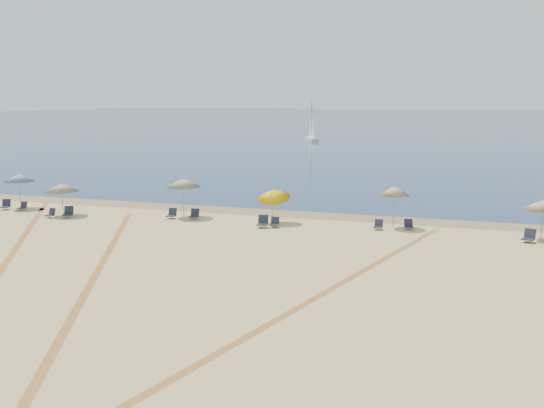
{
  "coord_description": "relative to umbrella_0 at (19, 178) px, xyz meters",
  "views": [
    {
      "loc": [
        11.61,
        -16.14,
        7.8
      ],
      "look_at": [
        0.0,
        20.0,
        1.3
      ],
      "focal_mm": 41.04,
      "sensor_mm": 36.0,
      "label": 1
    }
  ],
  "objects": [
    {
      "name": "ground",
      "position": [
        18.9,
        -20.03,
        -2.2
      ],
      "size": [
        160.0,
        160.0,
        0.0
      ],
      "primitive_type": "plane",
      "color": "tan",
      "rests_on": "ground"
    },
    {
      "name": "ocean",
      "position": [
        18.9,
        204.97,
        -2.2
      ],
      "size": [
        500.0,
        500.0,
        0.0
      ],
      "primitive_type": "plane",
      "color": "#0C2151",
      "rests_on": "ground"
    },
    {
      "name": "wet_sand",
      "position": [
        18.9,
        3.97,
        -2.2
      ],
      "size": [
        500.0,
        500.0,
        0.0
      ],
      "primitive_type": "plane",
      "color": "olive",
      "rests_on": "ground"
    },
    {
      "name": "umbrella_0",
      "position": [
        0.0,
        0.0,
        0.0
      ],
      "size": [
        2.08,
        2.08,
        2.55
      ],
      "color": "gray",
      "rests_on": "ground"
    },
    {
      "name": "umbrella_1",
      "position": [
        4.57,
        -1.38,
        -0.3
      ],
      "size": [
        2.24,
        2.24,
        2.24
      ],
      "color": "gray",
      "rests_on": "ground"
    },
    {
      "name": "umbrella_2",
      "position": [
        12.57,
        0.57,
        0.09
      ],
      "size": [
        2.28,
        2.28,
        2.63
      ],
      "color": "gray",
      "rests_on": "ground"
    },
    {
      "name": "umbrella_3",
      "position": [
        18.86,
        0.47,
        -0.34
      ],
      "size": [
        2.09,
        2.16,
        2.44
      ],
      "color": "gray",
      "rests_on": "ground"
    },
    {
      "name": "umbrella_4",
      "position": [
        26.21,
        1.37,
        0.07
      ],
      "size": [
        1.87,
        1.87,
        2.62
      ],
      "color": "gray",
      "rests_on": "ground"
    },
    {
      "name": "umbrella_5",
      "position": [
        34.45,
        0.56,
        -0.23
      ],
      "size": [
        2.22,
        2.22,
        2.32
      ],
      "color": "gray",
      "rests_on": "ground"
    },
    {
      "name": "chair_0",
      "position": [
        -0.7,
        -0.72,
        -1.89
      ],
      "size": [
        0.77,
        0.83,
        0.71
      ],
      "rotation": [
        0.0,
        0.0,
        0.3
      ],
      "color": "black",
      "rests_on": "ground"
    },
    {
      "name": "chair_1",
      "position": [
        0.64,
        -0.56,
        -1.94
      ],
      "size": [
        0.5,
        0.59,
        0.59
      ],
      "rotation": [
        0.0,
        0.0,
        0.03
      ],
      "color": "black",
      "rests_on": "ground"
    },
    {
      "name": "chair_2",
      "position": [
        4.31,
        -2.33,
        -1.93
      ],
      "size": [
        0.6,
        0.68,
        0.62
      ],
      "rotation": [
        0.0,
        0.0,
        -0.17
      ],
      "color": "black",
      "rests_on": "ground"
    },
    {
      "name": "chair_3",
      "position": [
        5.33,
        -1.86,
        -1.88
      ],
      "size": [
        0.8,
        0.86,
        0.73
      ],
      "rotation": [
        0.0,
        0.0,
        0.32
      ],
      "color": "black",
      "rests_on": "ground"
    },
    {
      "name": "chair_4",
      "position": [
        12.01,
        -0.07,
        -1.91
      ],
      "size": [
        0.58,
        0.67,
        0.67
      ],
      "rotation": [
        0.0,
        0.0,
        0.05
      ],
      "color": "black",
      "rests_on": "ground"
    },
    {
      "name": "chair_5",
      "position": [
        13.53,
        0.16,
        -1.91
      ],
      "size": [
        0.64,
        0.72,
        0.67
      ],
      "rotation": [
        0.0,
        0.0,
        0.14
      ],
      "color": "black",
      "rests_on": "ground"
    },
    {
      "name": "chair_6",
      "position": [
        18.63,
        -1.0,
        -1.88
      ],
      "size": [
        0.7,
        0.8,
        0.74
      ],
      "rotation": [
        0.0,
        0.0,
        0.13
      ],
      "color": "black",
      "rests_on": "ground"
    },
    {
      "name": "chair_7",
      "position": [
        19.32,
        -0.77,
        -1.93
      ],
      "size": [
        0.59,
        0.66,
        0.62
      ],
      "rotation": [
        0.0,
        0.0,
        0.13
      ],
      "color": "black",
      "rests_on": "ground"
    },
    {
      "name": "chair_8",
      "position": [
        25.43,
        0.53,
        -1.94
      ],
      "size": [
        0.53,
        0.61,
        0.6
      ],
      "rotation": [
        0.0,
        0.0,
        -0.06
      ],
      "color": "black",
      "rests_on": "ground"
    },
    {
      "name": "chair_9",
      "position": [
        27.16,
        1.13,
        -1.93
      ],
      "size": [
        0.64,
        0.71,
        0.62
      ],
      "rotation": [
        0.0,
        0.0,
        0.26
      ],
      "color": "black",
      "rests_on": "ground"
    },
    {
      "name": "chair_10",
      "position": [
        33.77,
        -0.3,
        -1.88
      ],
      "size": [
        0.81,
        0.87,
        0.73
      ],
      "rotation": [
        0.0,
        0.0,
        -0.35
      ],
      "color": "black",
      "rests_on": "ground"
    },
    {
      "name": "sailboat_0",
      "position": [
        2.31,
        75.57,
        0.12
      ],
      "size": [
        3.68,
        5.14,
        7.68
      ],
      "rotation": [
        0.0,
        0.0,
        0.51
      ],
      "color": "white",
      "rests_on": "ocean"
    },
    {
      "name": "tire_tracks",
      "position": [
        15.63,
        -10.94,
        -2.2
      ],
      "size": [
        54.95,
        42.5,
        0.0
      ],
      "color": "tan",
      "rests_on": "ground"
    }
  ]
}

